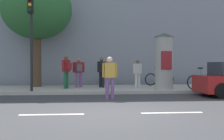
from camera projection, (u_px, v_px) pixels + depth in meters
The scene contains 15 objects.
ground_plane at pixel (113, 114), 7.87m from camera, with size 80.00×80.00×0.00m, color #38383A.
sidewalk_curb at pixel (102, 89), 14.84m from camera, with size 36.00×4.00×0.15m, color #B2ADA3.
lane_markings at pixel (113, 114), 7.87m from camera, with size 25.80×0.16×0.01m.
building_backdrop at pixel (98, 3), 19.70m from camera, with size 36.00×5.00×11.50m, color gray.
traffic_light at pixel (31, 28), 12.74m from camera, with size 0.24×0.45×4.33m.
poster_column at pixel (164, 61), 13.92m from camera, with size 0.98×0.98×2.82m.
street_tree at pixel (37, 10), 15.38m from camera, with size 3.88×3.88×5.94m.
pedestrian_tallest at pixel (110, 74), 11.14m from camera, with size 0.61×0.26×1.70m.
pedestrian_in_dark_shirt at pixel (102, 70), 14.90m from camera, with size 0.46×0.49×1.62m.
pedestrian_with_backpack at pixel (138, 71), 14.96m from camera, with size 0.51×0.44×1.49m.
pedestrian_in_red_top at pixel (102, 71), 15.94m from camera, with size 0.41×0.60×1.49m.
pedestrian_with_bag at pixel (66, 69), 14.21m from camera, with size 0.50×0.51×1.71m.
pedestrian_near_pole at pixel (79, 70), 14.95m from camera, with size 0.64×0.45×1.59m.
bicycle_leaning at pixel (159, 79), 16.36m from camera, with size 1.77×0.22×1.09m.
bicycle_upright at pixel (203, 81), 13.84m from camera, with size 1.76×0.31×1.09m.
Camera 1 is at (-0.69, -7.81, 1.41)m, focal length 44.51 mm.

